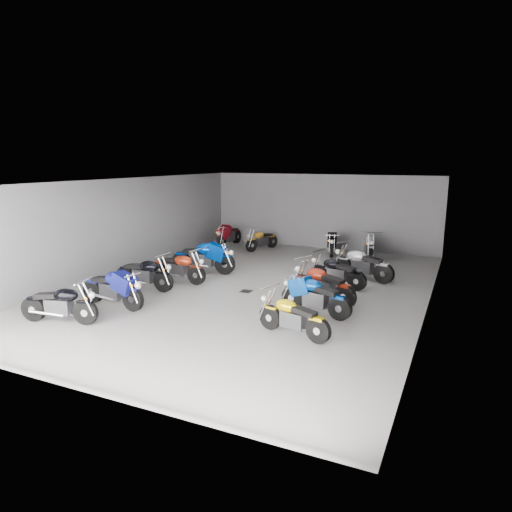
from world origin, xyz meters
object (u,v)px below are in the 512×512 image
object	(u,v)px
motorcycle_left_a	(60,304)
motorcycle_right_e	(337,272)
motorcycle_back_d	(332,243)
motorcycle_left_d	(179,267)
motorcycle_back_b	(262,240)
motorcycle_back_e	(369,246)
motorcycle_left_b	(113,288)
motorcycle_right_d	(322,284)
motorcycle_left_c	(144,273)
motorcycle_back_a	(229,235)
motorcycle_right_c	(314,296)
motorcycle_right_f	(362,264)
motorcycle_left_e	(204,258)
drain_grate	(246,291)
motorcycle_right_b	(293,316)

from	to	relation	value
motorcycle_left_a	motorcycle_right_e	distance (m)	7.79
motorcycle_back_d	motorcycle_left_d	bearing A→B (deg)	47.59
motorcycle_back_b	motorcycle_back_e	distance (m)	4.53
motorcycle_left_b	motorcycle_right_d	bearing A→B (deg)	124.19
motorcycle_left_c	motorcycle_back_a	bearing A→B (deg)	-172.38
motorcycle_left_b	motorcycle_right_e	xyz separation A→B (m)	(4.83, 4.39, -0.05)
motorcycle_right_e	motorcycle_back_b	xyz separation A→B (m)	(-4.46, 4.33, -0.01)
motorcycle_left_d	motorcycle_back_e	size ratio (longest dim) A/B	1.01
motorcycle_left_a	motorcycle_left_b	bearing A→B (deg)	154.38
motorcycle_right_c	motorcycle_right_f	world-z (taller)	motorcycle_right_f
motorcycle_right_d	motorcycle_right_e	distance (m)	1.66
motorcycle_left_c	motorcycle_left_e	distance (m)	2.52
motorcycle_left_b	motorcycle_right_e	size ratio (longest dim) A/B	1.12
motorcycle_left_d	motorcycle_back_e	bearing A→B (deg)	144.72
motorcycle_left_b	motorcycle_back_d	distance (m)	9.71
motorcycle_back_d	drain_grate	bearing A→B (deg)	67.31
drain_grate	motorcycle_left_b	distance (m)	3.79
motorcycle_back_d	motorcycle_left_b	bearing A→B (deg)	54.32
motorcycle_right_f	motorcycle_back_d	distance (m)	4.07
motorcycle_left_a	motorcycle_left_e	bearing A→B (deg)	160.20
motorcycle_left_b	motorcycle_right_b	world-z (taller)	motorcycle_left_b
motorcycle_left_b	motorcycle_back_e	bearing A→B (deg)	156.45
motorcycle_left_c	motorcycle_back_d	bearing A→B (deg)	153.18
drain_grate	motorcycle_left_b	world-z (taller)	motorcycle_left_b
motorcycle_right_d	motorcycle_back_d	xyz separation A→B (m)	(-1.51, 6.37, -0.02)
motorcycle_right_b	motorcycle_right_d	size ratio (longest dim) A/B	0.92
motorcycle_right_d	motorcycle_left_d	bearing A→B (deg)	109.82
drain_grate	motorcycle_left_c	bearing A→B (deg)	-159.66
motorcycle_right_e	motorcycle_back_a	distance (m)	7.64
motorcycle_left_b	motorcycle_back_b	world-z (taller)	motorcycle_left_b
motorcycle_left_d	motorcycle_right_f	distance (m)	5.89
motorcycle_left_a	motorcycle_left_c	xyz separation A→B (m)	(-0.01, 3.16, 0.02)
motorcycle_left_d	motorcycle_right_d	world-z (taller)	motorcycle_right_d
motorcycle_right_e	motorcycle_back_d	xyz separation A→B (m)	(-1.46, 4.71, 0.02)
motorcycle_right_d	motorcycle_back_e	world-z (taller)	motorcycle_right_d
motorcycle_left_e	motorcycle_right_c	distance (m)	5.35
motorcycle_left_d	motorcycle_back_d	xyz separation A→B (m)	(3.22, 6.30, -0.01)
motorcycle_back_e	motorcycle_right_e	bearing A→B (deg)	73.36
motorcycle_left_d	motorcycle_back_d	world-z (taller)	motorcycle_left_d
motorcycle_left_a	motorcycle_back_b	bearing A→B (deg)	162.10
motorcycle_back_a	motorcycle_right_e	bearing A→B (deg)	144.05
motorcycle_right_c	motorcycle_back_b	bearing A→B (deg)	46.61
motorcycle_back_b	motorcycle_back_e	world-z (taller)	motorcycle_back_e
drain_grate	motorcycle_left_d	distance (m)	2.45
motorcycle_left_d	motorcycle_right_b	bearing A→B (deg)	62.86
drain_grate	motorcycle_left_c	distance (m)	3.09
motorcycle_left_b	motorcycle_right_c	distance (m)	5.27
motorcycle_left_d	motorcycle_back_b	bearing A→B (deg)	179.89
motorcycle_left_e	motorcycle_back_e	xyz separation A→B (m)	(4.64, 4.88, -0.05)
motorcycle_left_a	motorcycle_left_d	bearing A→B (deg)	159.86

